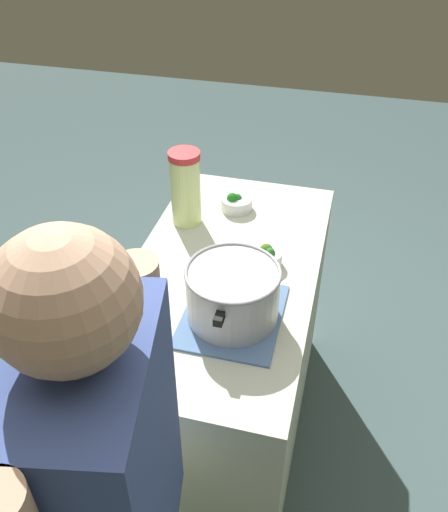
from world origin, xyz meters
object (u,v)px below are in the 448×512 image
object	(u,v)px
mason_jar	(127,305)
broccoli_bowl_front	(236,202)
cooking_pot	(233,293)
lemonade_pitcher	(186,188)
broccoli_bowl_center	(267,257)

from	to	relation	value
mason_jar	broccoli_bowl_front	world-z (taller)	mason_jar
cooking_pot	broccoli_bowl_front	size ratio (longest dim) A/B	2.87
lemonade_pitcher	broccoli_bowl_center	bearing A→B (deg)	61.66
lemonade_pitcher	broccoli_bowl_front	size ratio (longest dim) A/B	2.34
broccoli_bowl_front	broccoli_bowl_center	xyz separation A→B (m)	(0.31, 0.18, 0.00)
lemonade_pitcher	mason_jar	size ratio (longest dim) A/B	1.91
cooking_pot	broccoli_bowl_center	distance (m)	0.28
lemonade_pitcher	broccoli_bowl_front	distance (m)	0.23
broccoli_bowl_center	mason_jar	bearing A→B (deg)	-41.62
lemonade_pitcher	mason_jar	distance (m)	0.56
cooking_pot	broccoli_bowl_center	size ratio (longest dim) A/B	3.32
lemonade_pitcher	broccoli_bowl_center	size ratio (longest dim) A/B	2.71
cooking_pot	broccoli_bowl_front	xyz separation A→B (m)	(-0.58, -0.13, -0.07)
cooking_pot	mason_jar	world-z (taller)	cooking_pot
cooking_pot	broccoli_bowl_center	xyz separation A→B (m)	(-0.27, 0.05, -0.06)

